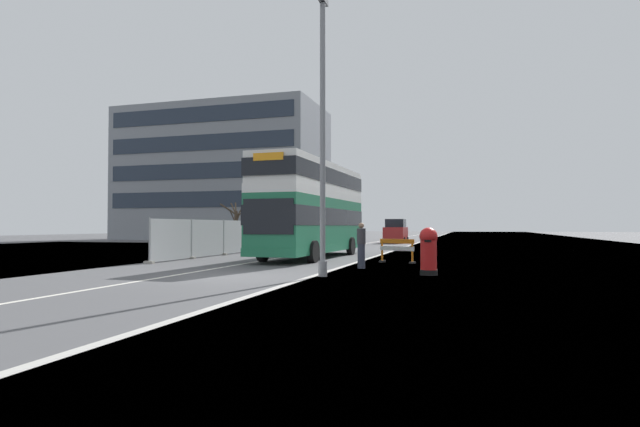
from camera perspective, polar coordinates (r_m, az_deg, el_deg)
ground at (r=16.55m, az=-8.26°, el=-7.28°), size 140.00×280.00×0.10m
double_decker_bus at (r=26.10m, az=-0.84°, el=0.62°), size 2.98×11.38×4.85m
lamppost_foreground at (r=16.56m, az=0.30°, el=8.02°), size 0.29×0.70×9.21m
red_pillar_postbox at (r=17.23m, az=12.22°, el=-3.96°), size 0.61×0.61×1.59m
roadworks_barrier at (r=22.64m, az=8.73°, el=-3.92°), size 1.66×0.88×1.06m
construction_site_fence at (r=30.36m, az=-9.43°, el=-2.69°), size 0.44×17.20×2.02m
car_oncoming_near at (r=43.14m, az=2.50°, el=-2.34°), size 1.96×4.42×2.03m
car_receding_mid at (r=49.06m, az=8.60°, el=-2.08°), size 2.10×3.91×2.31m
bare_tree_far_verge_near at (r=48.83m, az=-9.58°, el=-0.90°), size 2.15×2.51×3.97m
pedestrian_at_kerb at (r=19.53m, az=4.71°, el=-3.63°), size 0.34×0.34×1.77m
backdrop_office_block at (r=63.83m, az=-10.91°, el=4.35°), size 24.47×12.18×16.08m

